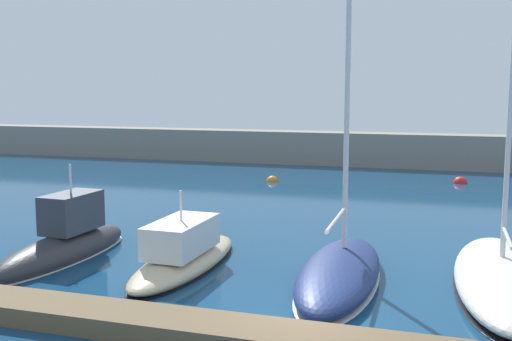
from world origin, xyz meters
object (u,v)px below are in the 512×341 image
(motorboat_sand_second, at_px, (185,254))
(sailboat_ivory_fourth, at_px, (502,276))
(sailboat_navy_third, at_px, (340,270))
(mooring_buoy_red, at_px, (460,183))
(motorboat_charcoal_nearest, at_px, (66,243))
(mooring_buoy_orange, at_px, (272,181))

(motorboat_sand_second, distance_m, sailboat_ivory_fourth, 10.21)
(sailboat_navy_third, bearing_deg, mooring_buoy_red, -11.00)
(motorboat_charcoal_nearest, xyz_separation_m, mooring_buoy_orange, (2.03, 19.92, -0.53))
(sailboat_navy_third, relative_size, mooring_buoy_orange, 18.01)
(motorboat_charcoal_nearest, xyz_separation_m, sailboat_navy_third, (9.92, 0.16, -0.13))
(sailboat_ivory_fourth, distance_m, mooring_buoy_red, 21.62)
(sailboat_navy_third, height_order, mooring_buoy_red, sailboat_navy_third)
(motorboat_charcoal_nearest, bearing_deg, mooring_buoy_orange, -3.50)
(motorboat_charcoal_nearest, distance_m, mooring_buoy_orange, 20.03)
(sailboat_ivory_fourth, bearing_deg, mooring_buoy_orange, 34.25)
(sailboat_navy_third, bearing_deg, motorboat_charcoal_nearest, 89.89)
(sailboat_navy_third, bearing_deg, sailboat_ivory_fourth, -78.19)
(motorboat_charcoal_nearest, height_order, motorboat_sand_second, motorboat_charcoal_nearest)
(motorboat_charcoal_nearest, bearing_deg, mooring_buoy_red, -29.00)
(sailboat_navy_third, bearing_deg, mooring_buoy_orange, 20.73)
(motorboat_sand_second, relative_size, sailboat_navy_third, 0.52)
(sailboat_navy_third, relative_size, mooring_buoy_red, 15.77)
(motorboat_sand_second, xyz_separation_m, sailboat_ivory_fourth, (10.15, 1.11, -0.12))
(motorboat_sand_second, relative_size, mooring_buoy_red, 8.26)
(motorboat_sand_second, bearing_deg, sailboat_ivory_fourth, -82.93)
(mooring_buoy_red, bearing_deg, motorboat_charcoal_nearest, -121.33)
(sailboat_navy_third, distance_m, sailboat_ivory_fourth, 4.97)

